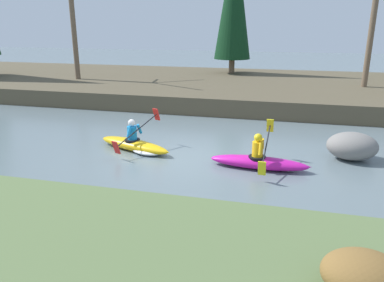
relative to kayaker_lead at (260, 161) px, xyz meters
The scene contains 8 objects.
ground_plane 2.28m from the kayaker_lead, behind, with size 90.00×90.00×0.00m, color slate.
riverbank_far 11.46m from the kayaker_lead, 101.34° to the left, with size 44.00×11.47×0.79m.
bare_tree_upstream 15.07m from the kayaker_lead, 139.24° to the left, with size 3.59×3.55×6.52m.
bare_tree_mid_upstream 12.01m from the kayaker_lead, 67.52° to the left, with size 3.48×3.44×6.31m.
shrub_clump_second 5.87m from the kayaker_lead, 73.38° to the right, with size 1.05×0.87×0.57m.
kayaker_lead is the anchor object (origin of this frame).
kayaker_middle 3.93m from the kayaker_lead, behind, with size 2.75×2.01×1.20m.
boulder_midstream 2.95m from the kayaker_lead, 28.85° to the left, with size 1.45×1.13×0.82m.
Camera 1 is at (2.82, -10.15, 3.87)m, focal length 35.00 mm.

